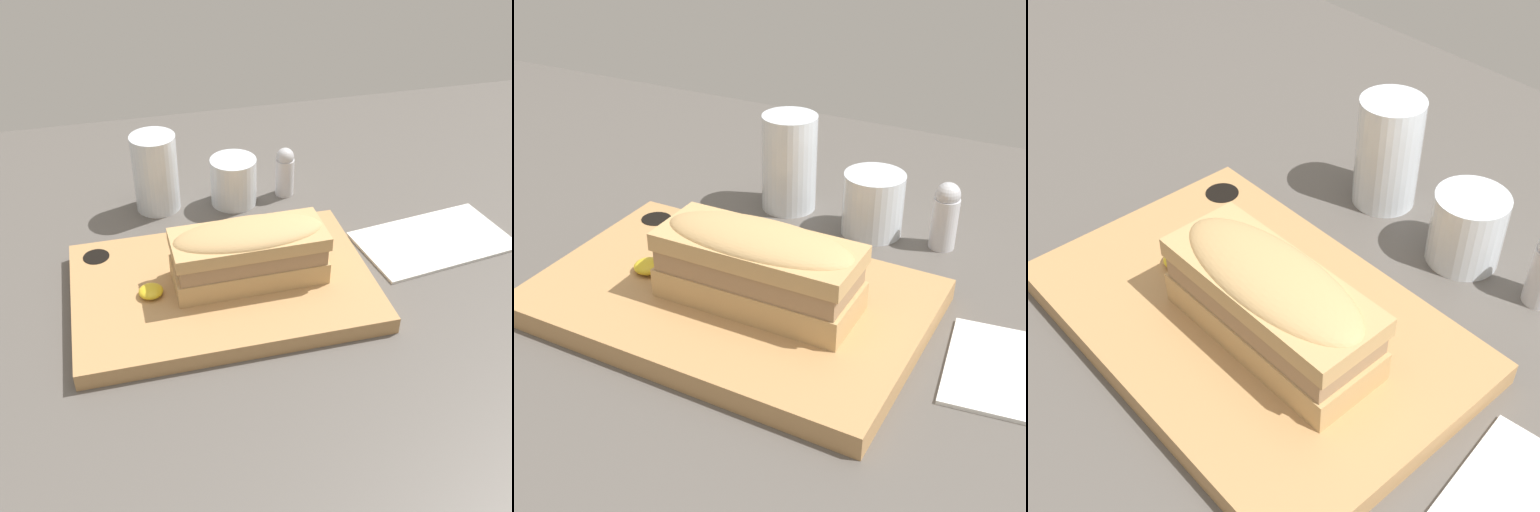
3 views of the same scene
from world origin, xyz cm
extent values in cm
cube|color=#56514C|center=(0.00, 0.00, 1.00)|extent=(197.91, 107.49, 2.00)
cube|color=tan|center=(-7.75, -2.67, 3.11)|extent=(37.27, 24.57, 2.22)
cylinder|color=black|center=(-22.95, 6.17, 3.72)|extent=(3.44, 3.44, 1.11)
cube|color=tan|center=(-4.44, -3.01, 5.65)|extent=(18.98, 7.74, 2.88)
cube|color=#9E7A56|center=(-4.44, -3.01, 8.15)|extent=(18.23, 7.43, 2.11)
cube|color=tan|center=(-4.44, -3.01, 10.07)|extent=(18.98, 7.74, 1.73)
ellipsoid|color=tan|center=(-4.44, -3.01, 10.79)|extent=(18.60, 7.58, 2.59)
ellipsoid|color=gold|center=(-16.81, -3.46, 4.82)|extent=(3.00, 3.00, 1.20)
cylinder|color=silver|center=(-13.07, 20.19, 7.94)|extent=(6.69, 6.69, 11.87)
cylinder|color=silver|center=(-13.07, 20.19, 4.87)|extent=(5.89, 5.89, 5.34)
cylinder|color=silver|center=(-1.56, 18.82, 5.67)|extent=(7.04, 7.04, 7.34)
cylinder|color=black|center=(-1.56, 18.82, 4.76)|extent=(6.33, 6.33, 5.13)
cylinder|color=silver|center=(6.71, 19.34, 4.99)|extent=(2.91, 2.91, 5.98)
sphere|color=#B7B7BC|center=(6.71, 19.34, 8.49)|extent=(2.77, 2.77, 2.77)
camera|label=1|loc=(-19.11, -64.85, 54.36)|focal=45.00mm
camera|label=2|loc=(22.89, -51.36, 41.92)|focal=50.00mm
camera|label=3|loc=(26.00, -28.66, 47.89)|focal=50.00mm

